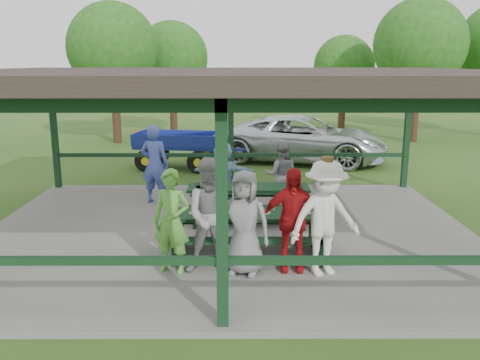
{
  "coord_description": "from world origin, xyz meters",
  "views": [
    {
      "loc": [
        0.21,
        -9.92,
        3.49
      ],
      "look_at": [
        0.24,
        -0.3,
        1.25
      ],
      "focal_mm": 38.0,
      "sensor_mm": 36.0,
      "label": 1
    }
  ],
  "objects_px": {
    "contestant_green": "(172,221)",
    "spectator_grey": "(281,175)",
    "contestant_red": "(292,220)",
    "contestant_grey_mid": "(244,223)",
    "pickup_truck": "(304,139)",
    "picnic_table_near": "(247,227)",
    "spectator_blue": "(155,164)",
    "spectator_lblue": "(223,175)",
    "farm_trailer": "(178,149)",
    "contestant_grey_left": "(213,216)",
    "contestant_white_fedora": "(325,218)",
    "picnic_table_far": "(248,199)"
  },
  "relations": [
    {
      "from": "contestant_green",
      "to": "pickup_truck",
      "type": "relative_size",
      "value": 0.29
    },
    {
      "from": "contestant_white_fedora",
      "to": "farm_trailer",
      "type": "relative_size",
      "value": 0.52
    },
    {
      "from": "pickup_truck",
      "to": "spectator_lblue",
      "type": "bearing_deg",
      "value": 174.3
    },
    {
      "from": "contestant_green",
      "to": "spectator_grey",
      "type": "height_order",
      "value": "contestant_green"
    },
    {
      "from": "picnic_table_near",
      "to": "contestant_grey_mid",
      "type": "bearing_deg",
      "value": -93.56
    },
    {
      "from": "picnic_table_near",
      "to": "spectator_blue",
      "type": "bearing_deg",
      "value": 122.86
    },
    {
      "from": "contestant_green",
      "to": "spectator_blue",
      "type": "height_order",
      "value": "spectator_blue"
    },
    {
      "from": "contestant_green",
      "to": "spectator_lblue",
      "type": "relative_size",
      "value": 1.08
    },
    {
      "from": "pickup_truck",
      "to": "farm_trailer",
      "type": "xyz_separation_m",
      "value": [
        -4.35,
        -1.16,
        -0.18
      ]
    },
    {
      "from": "picnic_table_near",
      "to": "spectator_blue",
      "type": "relative_size",
      "value": 1.48
    },
    {
      "from": "picnic_table_far",
      "to": "contestant_red",
      "type": "xyz_separation_m",
      "value": [
        0.66,
        -2.78,
        0.39
      ]
    },
    {
      "from": "contestant_white_fedora",
      "to": "farm_trailer",
      "type": "distance_m",
      "value": 9.62
    },
    {
      "from": "contestant_white_fedora",
      "to": "spectator_blue",
      "type": "xyz_separation_m",
      "value": [
        -3.43,
        4.33,
        0.01
      ]
    },
    {
      "from": "spectator_blue",
      "to": "spectator_grey",
      "type": "bearing_deg",
      "value": -174.28
    },
    {
      "from": "picnic_table_near",
      "to": "contestant_green",
      "type": "distance_m",
      "value": 1.54
    },
    {
      "from": "contestant_grey_left",
      "to": "contestant_grey_mid",
      "type": "relative_size",
      "value": 1.11
    },
    {
      "from": "picnic_table_near",
      "to": "farm_trailer",
      "type": "relative_size",
      "value": 0.76
    },
    {
      "from": "spectator_blue",
      "to": "spectator_grey",
      "type": "relative_size",
      "value": 1.22
    },
    {
      "from": "picnic_table_near",
      "to": "picnic_table_far",
      "type": "bearing_deg",
      "value": 88.26
    },
    {
      "from": "spectator_lblue",
      "to": "pickup_truck",
      "type": "bearing_deg",
      "value": -104.28
    },
    {
      "from": "contestant_white_fedora",
      "to": "picnic_table_near",
      "type": "bearing_deg",
      "value": 122.9
    },
    {
      "from": "contestant_grey_mid",
      "to": "spectator_grey",
      "type": "height_order",
      "value": "contestant_grey_mid"
    },
    {
      "from": "spectator_grey",
      "to": "pickup_truck",
      "type": "height_order",
      "value": "spectator_grey"
    },
    {
      "from": "contestant_red",
      "to": "spectator_grey",
      "type": "relative_size",
      "value": 1.1
    },
    {
      "from": "spectator_grey",
      "to": "farm_trailer",
      "type": "bearing_deg",
      "value": -53.13
    },
    {
      "from": "contestant_green",
      "to": "contestant_white_fedora",
      "type": "xyz_separation_m",
      "value": [
        2.48,
        -0.11,
        0.09
      ]
    },
    {
      "from": "contestant_grey_mid",
      "to": "farm_trailer",
      "type": "relative_size",
      "value": 0.46
    },
    {
      "from": "contestant_green",
      "to": "spectator_grey",
      "type": "relative_size",
      "value": 1.1
    },
    {
      "from": "contestant_grey_mid",
      "to": "farm_trailer",
      "type": "xyz_separation_m",
      "value": [
        -2.13,
        8.95,
        -0.32
      ]
    },
    {
      "from": "contestant_red",
      "to": "contestant_white_fedora",
      "type": "height_order",
      "value": "contestant_white_fedora"
    },
    {
      "from": "farm_trailer",
      "to": "picnic_table_far",
      "type": "bearing_deg",
      "value": -61.54
    },
    {
      "from": "contestant_white_fedora",
      "to": "spectator_blue",
      "type": "relative_size",
      "value": 1.01
    },
    {
      "from": "contestant_grey_mid",
      "to": "farm_trailer",
      "type": "distance_m",
      "value": 9.2
    },
    {
      "from": "picnic_table_near",
      "to": "contestant_white_fedora",
      "type": "xyz_separation_m",
      "value": [
        1.24,
        -0.95,
        0.47
      ]
    },
    {
      "from": "contestant_white_fedora",
      "to": "spectator_lblue",
      "type": "bearing_deg",
      "value": 94.48
    },
    {
      "from": "spectator_blue",
      "to": "farm_trailer",
      "type": "bearing_deg",
      "value": -76.55
    },
    {
      "from": "contestant_grey_mid",
      "to": "pickup_truck",
      "type": "bearing_deg",
      "value": 92.55
    },
    {
      "from": "picnic_table_near",
      "to": "contestant_green",
      "type": "relative_size",
      "value": 1.66
    },
    {
      "from": "contestant_red",
      "to": "spectator_lblue",
      "type": "bearing_deg",
      "value": 110.72
    },
    {
      "from": "contestant_red",
      "to": "contestant_white_fedora",
      "type": "relative_size",
      "value": 0.89
    },
    {
      "from": "contestant_grey_left",
      "to": "contestant_red",
      "type": "bearing_deg",
      "value": -2.59
    },
    {
      "from": "spectator_blue",
      "to": "spectator_lblue",
      "type": "bearing_deg",
      "value": 178.63
    },
    {
      "from": "spectator_grey",
      "to": "spectator_lblue",
      "type": "bearing_deg",
      "value": 7.12
    },
    {
      "from": "contestant_green",
      "to": "farm_trailer",
      "type": "xyz_separation_m",
      "value": [
        -0.95,
        8.87,
        -0.32
      ]
    },
    {
      "from": "contestant_red",
      "to": "pickup_truck",
      "type": "xyz_separation_m",
      "value": [
        1.44,
        9.97,
        -0.15
      ]
    },
    {
      "from": "contestant_grey_left",
      "to": "contestant_grey_mid",
      "type": "bearing_deg",
      "value": -13.6
    },
    {
      "from": "spectator_grey",
      "to": "pickup_truck",
      "type": "relative_size",
      "value": 0.27
    },
    {
      "from": "contestant_grey_left",
      "to": "contestant_grey_mid",
      "type": "distance_m",
      "value": 0.52
    },
    {
      "from": "contestant_green",
      "to": "contestant_red",
      "type": "relative_size",
      "value": 0.99
    },
    {
      "from": "contestant_grey_mid",
      "to": "spectator_lblue",
      "type": "relative_size",
      "value": 1.07
    }
  ]
}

